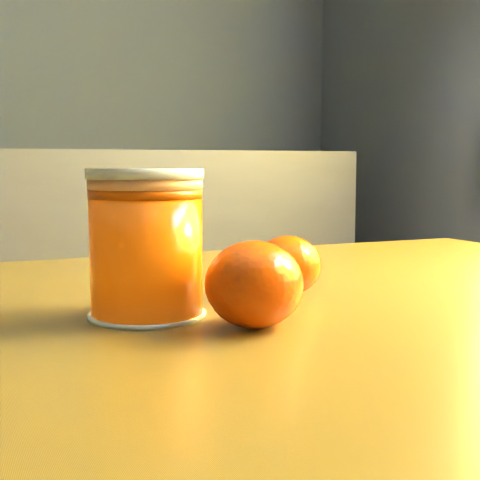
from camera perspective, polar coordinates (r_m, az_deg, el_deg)
name	(u,v)px	position (r m, az deg, el deg)	size (l,w,h in m)	color
table	(263,412)	(0.59, 1.95, -14.48)	(1.06, 0.79, 0.75)	brown
juice_glass	(146,244)	(0.51, -8.00, -0.38)	(0.09, 0.09, 0.11)	#F05204
orange_front	(288,265)	(0.60, 4.10, -2.16)	(0.06, 0.06, 0.05)	#DF4204
orange_back	(254,284)	(0.47, 1.22, -3.80)	(0.07, 0.07, 0.06)	#DF4204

